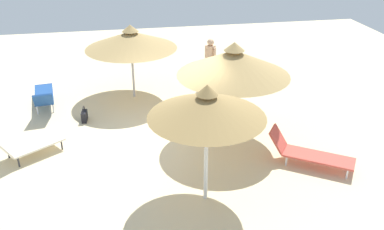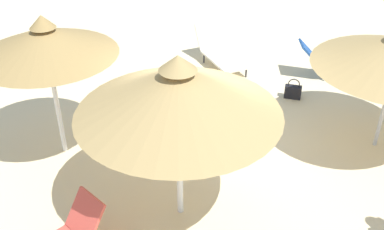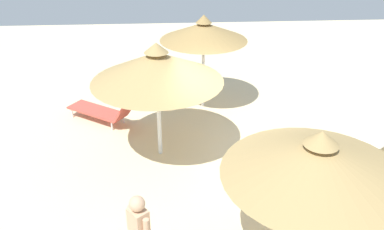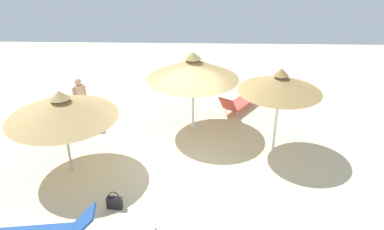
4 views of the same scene
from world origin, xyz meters
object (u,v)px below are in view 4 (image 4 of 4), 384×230
Objects in this scene: lounge_chair_near_left at (238,102)px; handbag at (114,202)px; parasol_umbrella_far_left at (61,108)px; person_standing_near_right at (80,99)px; parasol_umbrella_edge at (280,83)px; parasol_umbrella_back at (193,69)px.

handbag is (3.46, 5.55, -0.18)m from lounge_chair_near_left.
parasol_umbrella_far_left reaches higher than lounge_chair_near_left.
handbag is at bearing 115.01° from person_standing_near_right.
lounge_chair_near_left is (0.87, -2.76, -1.90)m from parasol_umbrella_edge.
parasol_umbrella_edge is at bearing 107.46° from lounge_chair_near_left.
lounge_chair_near_left is (-5.04, -3.97, -1.62)m from parasol_umbrella_far_left.
handbag is (4.33, 2.78, -2.07)m from parasol_umbrella_edge.
parasol_umbrella_edge is at bearing 166.67° from person_standing_near_right.
lounge_chair_near_left is at bearing -141.75° from parasol_umbrella_far_left.
lounge_chair_near_left is 5.64m from person_standing_near_right.
parasol_umbrella_far_left is at bearing 38.25° from lounge_chair_near_left.
person_standing_near_right is at bearing 13.00° from lounge_chair_near_left.
parasol_umbrella_edge is (-5.90, -1.21, 0.27)m from parasol_umbrella_far_left.
parasol_umbrella_far_left is 4.19m from parasol_umbrella_back.
parasol_umbrella_far_left is 1.69× the size of person_standing_near_right.
person_standing_near_right is at bearing -64.99° from handbag.
lounge_chair_near_left reaches higher than handbag.
parasol_umbrella_back is 1.69× the size of person_standing_near_right.
parasol_umbrella_edge reaches higher than person_standing_near_right.
handbag is (-1.57, 1.58, -1.80)m from parasol_umbrella_far_left.
parasol_umbrella_back is at bearing -114.38° from handbag.
parasol_umbrella_far_left is at bearing 35.78° from parasol_umbrella_back.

